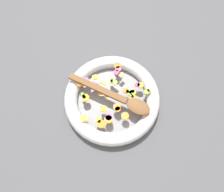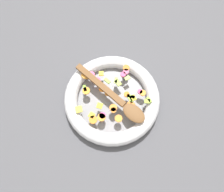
{
  "view_description": "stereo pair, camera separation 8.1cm",
  "coord_description": "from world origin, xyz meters",
  "views": [
    {
      "loc": [
        0.11,
        0.27,
        0.8
      ],
      "look_at": [
        0.0,
        0.0,
        0.05
      ],
      "focal_mm": 35.0,
      "sensor_mm": 36.0,
      "label": 1
    },
    {
      "loc": [
        0.03,
        0.28,
        0.8
      ],
      "look_at": [
        0.0,
        0.0,
        0.05
      ],
      "focal_mm": 35.0,
      "sensor_mm": 36.0,
      "label": 2
    }
  ],
  "objects": [
    {
      "name": "chopped_vegetables",
      "position": [
        0.0,
        -0.01,
        0.05
      ],
      "size": [
        0.28,
        0.23,
        0.01
      ],
      "color": "orange",
      "rests_on": "skillet"
    },
    {
      "name": "skillet",
      "position": [
        0.0,
        0.0,
        0.02
      ],
      "size": [
        0.36,
        0.36,
        0.05
      ],
      "color": "slate",
      "rests_on": "ground_plane"
    },
    {
      "name": "ground_plane",
      "position": [
        0.0,
        0.0,
        0.0
      ],
      "size": [
        4.0,
        4.0,
        0.0
      ],
      "primitive_type": "plane",
      "color": "#4C4C51"
    },
    {
      "name": "wooden_spoon",
      "position": [
        -0.01,
        0.02,
        0.06
      ],
      "size": [
        0.25,
        0.27,
        0.01
      ],
      "color": "brown",
      "rests_on": "chopped_vegetables"
    }
  ]
}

